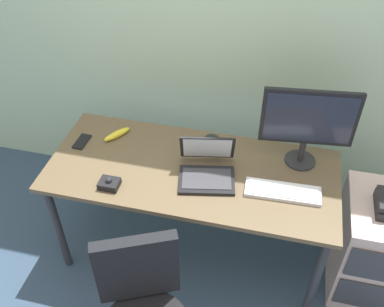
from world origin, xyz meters
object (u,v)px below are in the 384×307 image
(cell_phone, at_px, (82,142))
(banana, at_px, (117,134))
(file_cabinet, at_px, (373,246))
(laptop, at_px, (207,168))
(monitor_main, at_px, (308,122))
(coffee_mug, at_px, (212,145))
(trackball_mouse, at_px, (109,183))
(keyboard, at_px, (283,191))

(cell_phone, xyz_separation_m, banana, (0.19, 0.10, 0.02))
(file_cabinet, xyz_separation_m, laptop, (-1.02, -0.05, 0.47))
(monitor_main, xyz_separation_m, banana, (-1.13, -0.03, -0.27))
(coffee_mug, bearing_deg, laptop, -86.63)
(file_cabinet, distance_m, monitor_main, 0.89)
(file_cabinet, height_order, cell_phone, cell_phone)
(monitor_main, distance_m, laptop, 0.61)
(trackball_mouse, bearing_deg, monitor_main, 24.09)
(file_cabinet, relative_size, banana, 3.61)
(file_cabinet, relative_size, keyboard, 1.65)
(file_cabinet, distance_m, coffee_mug, 1.14)
(monitor_main, bearing_deg, file_cabinet, -20.24)
(keyboard, bearing_deg, trackball_mouse, -169.68)
(file_cabinet, height_order, laptop, laptop)
(trackball_mouse, relative_size, banana, 0.58)
(monitor_main, xyz_separation_m, cell_phone, (-1.32, -0.14, -0.29))
(trackball_mouse, bearing_deg, laptop, 23.15)
(coffee_mug, bearing_deg, monitor_main, 3.24)
(coffee_mug, relative_size, banana, 0.53)
(laptop, bearing_deg, keyboard, -5.95)
(coffee_mug, bearing_deg, trackball_mouse, -139.23)
(laptop, height_order, coffee_mug, laptop)
(keyboard, bearing_deg, coffee_mug, 150.31)
(cell_phone, bearing_deg, banana, 29.97)
(cell_phone, bearing_deg, monitor_main, 8.23)
(monitor_main, distance_m, trackball_mouse, 1.14)
(file_cabinet, height_order, monitor_main, monitor_main)
(keyboard, xyz_separation_m, trackball_mouse, (-0.94, -0.17, 0.01))
(keyboard, xyz_separation_m, coffee_mug, (-0.45, 0.25, 0.04))
(keyboard, xyz_separation_m, laptop, (-0.43, 0.05, 0.04))
(monitor_main, relative_size, cell_phone, 3.66)
(laptop, xyz_separation_m, trackball_mouse, (-0.50, -0.22, -0.03))
(laptop, relative_size, coffee_mug, 3.64)
(laptop, xyz_separation_m, coffee_mug, (-0.01, 0.21, -0.00))
(laptop, height_order, cell_phone, laptop)
(file_cabinet, relative_size, monitor_main, 1.32)
(laptop, xyz_separation_m, banana, (-0.62, 0.20, -0.03))
(laptop, height_order, banana, laptop)
(banana, bearing_deg, trackball_mouse, -74.84)
(laptop, xyz_separation_m, cell_phone, (-0.81, 0.10, -0.05))
(laptop, bearing_deg, banana, 161.71)
(monitor_main, relative_size, coffee_mug, 5.19)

